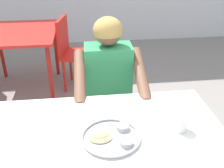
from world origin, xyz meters
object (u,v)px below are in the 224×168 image
(table_foreground, at_px, (103,146))
(thali_tray, at_px, (112,137))
(diner_foreground, at_px, (109,85))
(chair_foreground, at_px, (107,95))
(table_background_red, at_px, (19,39))
(drinking_cup, at_px, (180,121))
(chair_red_right, at_px, (74,49))

(table_foreground, distance_m, thali_tray, 0.10)
(table_foreground, xyz_separation_m, diner_foreground, (0.10, 0.62, 0.02))
(thali_tray, bearing_deg, table_foreground, 136.58)
(chair_foreground, bearing_deg, table_foreground, -96.98)
(thali_tray, distance_m, table_background_red, 2.09)
(drinking_cup, height_order, table_background_red, drinking_cup)
(table_foreground, height_order, table_background_red, table_foreground)
(thali_tray, distance_m, chair_foreground, 0.92)
(thali_tray, xyz_separation_m, drinking_cup, (0.35, 0.03, 0.04))
(table_background_red, bearing_deg, chair_red_right, 3.46)
(drinking_cup, xyz_separation_m, table_background_red, (-1.17, 1.89, -0.15))
(chair_foreground, xyz_separation_m, table_background_red, (-0.88, 1.05, 0.17))
(table_background_red, relative_size, chair_red_right, 1.09)
(table_foreground, distance_m, drinking_cup, 0.41)
(diner_foreground, distance_m, table_background_red, 1.54)
(thali_tray, xyz_separation_m, chair_red_right, (-0.22, 1.96, -0.27))
(chair_red_right, bearing_deg, chair_foreground, -75.20)
(diner_foreground, relative_size, table_background_red, 1.25)
(thali_tray, height_order, table_background_red, thali_tray)
(chair_foreground, distance_m, table_background_red, 1.37)
(thali_tray, height_order, chair_foreground, chair_foreground)
(table_foreground, height_order, thali_tray, thali_tray)
(table_background_red, bearing_deg, diner_foreground, -55.48)
(drinking_cup, distance_m, table_background_red, 2.23)
(drinking_cup, height_order, chair_foreground, drinking_cup)
(diner_foreground, bearing_deg, chair_red_right, 102.20)
(thali_tray, height_order, chair_red_right, chair_red_right)
(drinking_cup, xyz_separation_m, chair_red_right, (-0.58, 1.93, -0.31))
(thali_tray, bearing_deg, table_background_red, 112.93)
(table_foreground, xyz_separation_m, table_background_red, (-0.77, 1.88, -0.03))
(thali_tray, bearing_deg, diner_foreground, 84.83)
(chair_foreground, xyz_separation_m, diner_foreground, (-0.00, -0.22, 0.22))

